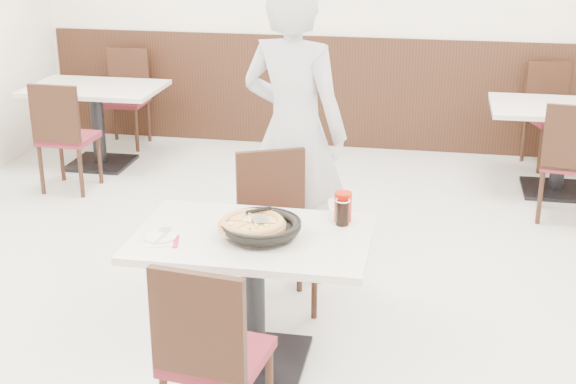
% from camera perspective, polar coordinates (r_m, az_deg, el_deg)
% --- Properties ---
extents(floor, '(7.00, 7.00, 0.00)m').
position_cam_1_polar(floor, '(4.95, -1.55, -8.32)').
color(floor, '#B4B4AF').
rests_on(floor, ground).
extents(wall_back, '(6.00, 0.04, 2.80)m').
position_cam_1_polar(wall_back, '(7.86, 3.87, 13.14)').
color(wall_back, beige).
rests_on(wall_back, floor).
extents(wainscot_back, '(5.90, 0.03, 1.10)m').
position_cam_1_polar(wainscot_back, '(7.99, 3.70, 7.06)').
color(wainscot_back, black).
rests_on(wainscot_back, floor).
extents(main_table, '(1.28, 0.93, 0.75)m').
position_cam_1_polar(main_table, '(4.25, -2.46, -7.69)').
color(main_table, '#BDB8B0').
rests_on(main_table, floor).
extents(chair_near, '(0.47, 0.47, 0.95)m').
position_cam_1_polar(chair_near, '(3.63, -5.05, -11.24)').
color(chair_near, black).
rests_on(chair_near, floor).
extents(chair_far, '(0.55, 0.55, 0.95)m').
position_cam_1_polar(chair_far, '(4.76, -0.74, -3.14)').
color(chair_far, black).
rests_on(chair_far, floor).
extents(trivet, '(0.14, 0.14, 0.04)m').
position_cam_1_polar(trivet, '(4.07, -2.17, -2.86)').
color(trivet, black).
rests_on(trivet, main_table).
extents(pizza_pan, '(0.42, 0.42, 0.01)m').
position_cam_1_polar(pizza_pan, '(4.04, -1.94, -2.70)').
color(pizza_pan, black).
rests_on(pizza_pan, trivet).
extents(pizza, '(0.38, 0.38, 0.02)m').
position_cam_1_polar(pizza, '(4.04, -2.58, -2.43)').
color(pizza, tan).
rests_on(pizza, pizza_pan).
extents(pizza_server, '(0.09, 0.10, 0.00)m').
position_cam_1_polar(pizza_server, '(4.03, -1.97, -1.96)').
color(pizza_server, white).
rests_on(pizza_server, pizza).
extents(napkin, '(0.19, 0.19, 0.00)m').
position_cam_1_polar(napkin, '(4.06, -8.98, -3.43)').
color(napkin, white).
rests_on(napkin, main_table).
extents(side_plate, '(0.18, 0.18, 0.01)m').
position_cam_1_polar(side_plate, '(4.09, -9.07, -3.18)').
color(side_plate, white).
rests_on(side_plate, napkin).
extents(fork, '(0.03, 0.17, 0.00)m').
position_cam_1_polar(fork, '(4.07, -8.89, -3.11)').
color(fork, white).
rests_on(fork, side_plate).
extents(cola_glass, '(0.08, 0.08, 0.13)m').
position_cam_1_polar(cola_glass, '(4.19, 3.90, -1.51)').
color(cola_glass, black).
rests_on(cola_glass, main_table).
extents(red_cup, '(0.10, 0.10, 0.16)m').
position_cam_1_polar(red_cup, '(4.24, 3.93, -1.06)').
color(red_cup, '#AB1102').
rests_on(red_cup, main_table).
extents(diner_person, '(0.82, 0.65, 1.95)m').
position_cam_1_polar(diner_person, '(5.06, 0.44, 4.26)').
color(diner_person, silver).
rests_on(diner_person, floor).
extents(bg_table_left, '(1.28, 0.92, 0.75)m').
position_cam_1_polar(bg_table_left, '(7.64, -13.37, 4.59)').
color(bg_table_left, '#BDB8B0').
rests_on(bg_table_left, floor).
extents(bg_chair_left_near, '(0.43, 0.43, 0.95)m').
position_cam_1_polar(bg_chair_left_near, '(7.03, -15.37, 3.90)').
color(bg_chair_left_near, black).
rests_on(bg_chair_left_near, floor).
extents(bg_chair_left_far, '(0.42, 0.42, 0.95)m').
position_cam_1_polar(bg_chair_left_far, '(8.18, -11.60, 6.47)').
color(bg_chair_left_far, black).
rests_on(bg_chair_left_far, floor).
extents(bg_table_right, '(1.21, 0.82, 0.75)m').
position_cam_1_polar(bg_table_right, '(7.11, 18.78, 2.88)').
color(bg_table_right, '#BDB8B0').
rests_on(bg_table_right, floor).
extents(bg_chair_right_near, '(0.47, 0.47, 0.95)m').
position_cam_1_polar(bg_chair_right_near, '(6.49, 19.37, 2.14)').
color(bg_chair_right_near, black).
rests_on(bg_chair_right_near, floor).
extents(bg_chair_right_far, '(0.53, 0.53, 0.95)m').
position_cam_1_polar(bg_chair_right_far, '(7.76, 18.35, 5.10)').
color(bg_chair_right_far, black).
rests_on(bg_chair_right_far, floor).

